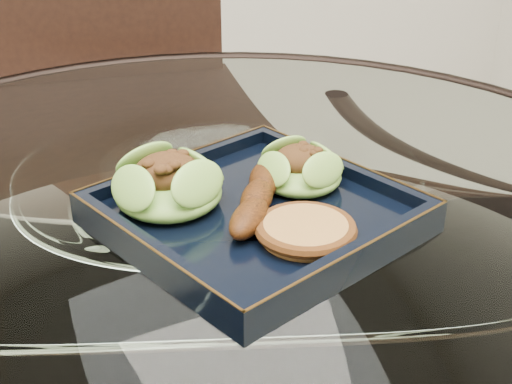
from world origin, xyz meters
name	(u,v)px	position (x,y,z in m)	size (l,w,h in m)	color
dining_table	(224,324)	(0.00, 0.00, 0.60)	(1.13, 1.13, 0.77)	white
dining_chair	(124,179)	(-0.02, 0.51, 0.56)	(0.48, 0.48, 1.00)	black
navy_plate	(256,218)	(0.02, -0.06, 0.77)	(0.27, 0.27, 0.02)	black
lettuce_wrap_left	(169,187)	(-0.06, -0.02, 0.80)	(0.11, 0.11, 0.04)	#619E2E
lettuce_wrap_right	(300,171)	(0.08, -0.02, 0.80)	(0.09, 0.09, 0.03)	olive
roasted_plantain	(257,198)	(0.02, -0.06, 0.80)	(0.15, 0.03, 0.03)	#582709
crumb_patty	(306,231)	(0.04, -0.13, 0.79)	(0.08, 0.08, 0.02)	#B77E3D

